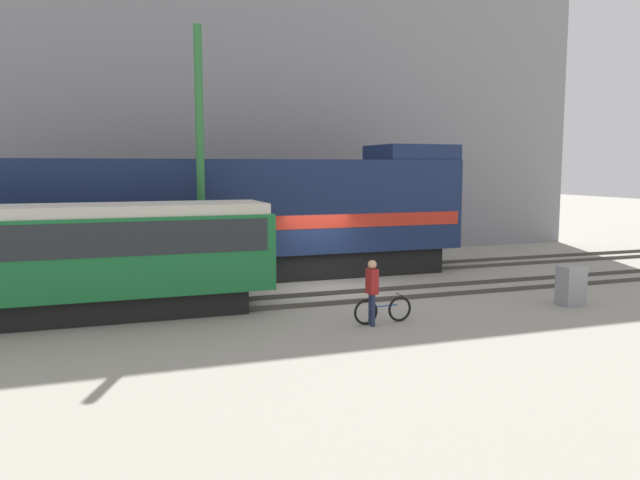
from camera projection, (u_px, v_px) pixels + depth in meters
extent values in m
plane|color=#9E998C|center=(329.00, 288.00, 21.56)|extent=(120.00, 120.00, 0.00)
cube|color=#47423D|center=(357.00, 301.00, 19.22)|extent=(60.00, 0.07, 0.14)
cube|color=#47423D|center=(340.00, 292.00, 20.57)|extent=(60.00, 0.07, 0.14)
cube|color=#47423D|center=(310.00, 276.00, 23.53)|extent=(60.00, 0.07, 0.14)
cube|color=#47423D|center=(298.00, 271.00, 24.87)|extent=(60.00, 0.07, 0.14)
cube|color=gray|center=(251.00, 99.00, 31.34)|extent=(33.75, 6.00, 15.13)
cube|color=black|center=(238.00, 266.00, 23.29)|extent=(15.90, 2.55, 1.00)
cube|color=navy|center=(237.00, 207.00, 23.03)|extent=(17.28, 3.00, 3.45)
cube|color=red|center=(238.00, 220.00, 23.10)|extent=(16.93, 3.04, 0.50)
cube|color=navy|center=(411.00, 153.00, 25.17)|extent=(3.00, 2.85, 0.60)
cube|color=black|center=(43.00, 309.00, 16.90)|extent=(10.93, 2.00, 0.70)
cube|color=#196B33|center=(41.00, 257.00, 16.73)|extent=(12.42, 2.50, 2.16)
cube|color=#1E2328|center=(39.00, 237.00, 16.67)|extent=(11.93, 2.54, 0.90)
cube|color=beige|center=(38.00, 211.00, 16.59)|extent=(12.17, 2.38, 0.30)
torus|color=black|center=(400.00, 309.00, 16.93)|extent=(0.69, 0.09, 0.69)
torus|color=black|center=(366.00, 312.00, 16.56)|extent=(0.69, 0.09, 0.69)
cylinder|color=#1E4C99|center=(383.00, 306.00, 16.73)|extent=(0.86, 0.06, 0.04)
cylinder|color=#1E4C99|center=(371.00, 306.00, 16.60)|extent=(0.03, 0.03, 0.31)
cylinder|color=#262626|center=(400.00, 295.00, 16.88)|extent=(0.04, 0.44, 0.02)
cylinder|color=#232D4C|center=(370.00, 309.00, 16.52)|extent=(0.11, 0.11, 0.86)
cylinder|color=#232D4C|center=(373.00, 310.00, 16.37)|extent=(0.11, 0.11, 0.86)
cube|color=maroon|center=(372.00, 281.00, 16.36)|extent=(0.23, 0.37, 0.66)
sphere|color=tan|center=(372.00, 264.00, 16.31)|extent=(0.23, 0.23, 0.23)
cylinder|color=#2D7238|center=(200.00, 162.00, 20.14)|extent=(0.26, 0.26, 8.66)
cube|color=gray|center=(571.00, 286.00, 18.90)|extent=(0.70, 0.60, 1.20)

